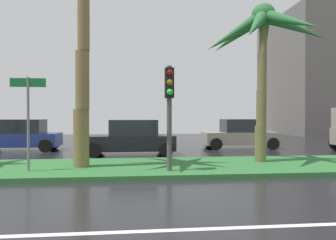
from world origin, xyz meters
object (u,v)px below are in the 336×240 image
at_px(palm_tree_centre, 262,36).
at_px(car_in_traffic_second, 20,136).
at_px(car_in_traffic_fourth, 240,134).
at_px(car_in_traffic_third, 132,138).
at_px(traffic_signal_median_right, 169,98).
at_px(street_name_sign, 28,111).

distance_m(palm_tree_centre, car_in_traffic_second, 13.49).
height_order(palm_tree_centre, car_in_traffic_fourth, palm_tree_centre).
distance_m(palm_tree_centre, car_in_traffic_third, 7.53).
distance_m(traffic_signal_median_right, car_in_traffic_second, 11.00).
bearing_deg(car_in_traffic_fourth, palm_tree_centre, 78.19).
distance_m(palm_tree_centre, car_in_traffic_fourth, 7.65).
bearing_deg(palm_tree_centre, traffic_signal_median_right, -156.66).
height_order(car_in_traffic_third, car_in_traffic_fourth, same).
bearing_deg(car_in_traffic_third, street_name_sign, 57.49).
xyz_separation_m(car_in_traffic_second, car_in_traffic_third, (6.15, -2.54, 0.00)).
height_order(traffic_signal_median_right, car_in_traffic_fourth, traffic_signal_median_right).
bearing_deg(car_in_traffic_second, traffic_signal_median_right, 133.02).
relative_size(street_name_sign, car_in_traffic_fourth, 0.70).
bearing_deg(car_in_traffic_fourth, street_name_sign, 38.27).
xyz_separation_m(street_name_sign, car_in_traffic_second, (-2.94, 7.57, -1.25)).
distance_m(car_in_traffic_second, car_in_traffic_fourth, 12.49).
bearing_deg(palm_tree_centre, car_in_traffic_fourth, 78.19).
bearing_deg(car_in_traffic_third, palm_tree_centre, 142.92).
relative_size(traffic_signal_median_right, car_in_traffic_fourth, 0.78).
bearing_deg(street_name_sign, palm_tree_centre, 8.50).
bearing_deg(palm_tree_centre, car_in_traffic_second, 150.44).
distance_m(car_in_traffic_second, car_in_traffic_third, 6.65).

